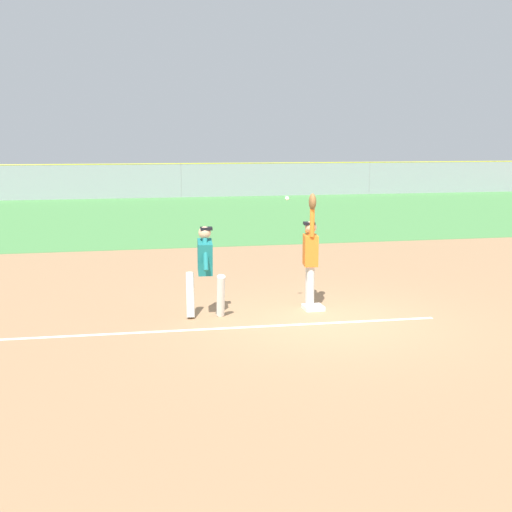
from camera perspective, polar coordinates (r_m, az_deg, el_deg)
ground_plane at (r=12.40m, az=5.90°, el=-5.47°), size 80.96×80.96×0.00m
outfield_grass at (r=29.68m, az=-4.69°, el=3.56°), size 45.77×18.19×0.01m
chalk_foul_line at (r=11.74m, az=-12.92°, el=-6.55°), size 12.00×0.43×0.01m
first_base at (r=13.13m, az=4.91°, el=-4.41°), size 0.38×0.38×0.08m
fielder at (r=13.05m, az=4.68°, el=0.36°), size 0.33×0.90×2.28m
runner at (r=12.33m, az=-4.38°, el=-0.79°), size 0.73×0.85×1.72m
baseball at (r=12.63m, az=2.68°, el=4.96°), size 0.07×0.07×0.07m
outfield_fence at (r=38.61m, az=-6.44°, el=6.45°), size 45.85×0.08×1.96m
parked_car_black at (r=42.59m, az=-20.87°, el=5.78°), size 4.59×2.50×1.25m
parked_car_white at (r=41.57m, az=-13.77°, el=6.06°), size 4.48×2.28×1.25m
parked_car_red at (r=42.51m, az=-5.69°, el=6.37°), size 4.56×2.45×1.25m
parked_car_tan at (r=42.95m, az=2.10°, el=6.45°), size 4.43×2.18×1.25m
parked_car_green at (r=44.62m, az=8.87°, el=6.47°), size 4.54×2.39×1.25m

